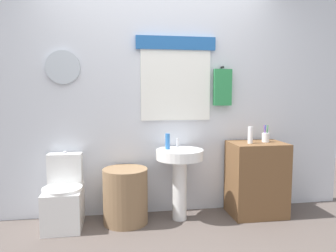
{
  "coord_description": "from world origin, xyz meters",
  "views": [
    {
      "loc": [
        -0.43,
        -2.35,
        1.33
      ],
      "look_at": [
        0.08,
        0.8,
        1.0
      ],
      "focal_mm": 34.09,
      "sensor_mm": 36.0,
      "label": 1
    }
  ],
  "objects_px": {
    "lotion_bottle": "(250,135)",
    "toothbrush_cup": "(266,137)",
    "toilet": "(64,198)",
    "soap_bottle": "(168,141)",
    "laundry_hamper": "(125,196)",
    "pedestal_sink": "(180,168)",
    "wooden_cabinet": "(256,179)"
  },
  "relations": [
    {
      "from": "toothbrush_cup",
      "to": "lotion_bottle",
      "type": "bearing_deg",
      "value": -163.54
    },
    {
      "from": "pedestal_sink",
      "to": "wooden_cabinet",
      "type": "height_order",
      "value": "wooden_cabinet"
    },
    {
      "from": "wooden_cabinet",
      "to": "soap_bottle",
      "type": "height_order",
      "value": "soap_bottle"
    },
    {
      "from": "soap_bottle",
      "to": "toothbrush_cup",
      "type": "xyz_separation_m",
      "value": [
        1.08,
        -0.03,
        0.02
      ]
    },
    {
      "from": "laundry_hamper",
      "to": "wooden_cabinet",
      "type": "bearing_deg",
      "value": 0.0
    },
    {
      "from": "lotion_bottle",
      "to": "toothbrush_cup",
      "type": "xyz_separation_m",
      "value": [
        0.2,
        0.06,
        -0.04
      ]
    },
    {
      "from": "toilet",
      "to": "laundry_hamper",
      "type": "height_order",
      "value": "toilet"
    },
    {
      "from": "wooden_cabinet",
      "to": "soap_bottle",
      "type": "distance_m",
      "value": 1.07
    },
    {
      "from": "laundry_hamper",
      "to": "soap_bottle",
      "type": "relative_size",
      "value": 3.46
    },
    {
      "from": "toilet",
      "to": "pedestal_sink",
      "type": "bearing_deg",
      "value": -1.61
    },
    {
      "from": "wooden_cabinet",
      "to": "soap_bottle",
      "type": "xyz_separation_m",
      "value": [
        -0.97,
        0.05,
        0.43
      ]
    },
    {
      "from": "wooden_cabinet",
      "to": "lotion_bottle",
      "type": "height_order",
      "value": "lotion_bottle"
    },
    {
      "from": "laundry_hamper",
      "to": "wooden_cabinet",
      "type": "height_order",
      "value": "wooden_cabinet"
    },
    {
      "from": "pedestal_sink",
      "to": "lotion_bottle",
      "type": "height_order",
      "value": "lotion_bottle"
    },
    {
      "from": "lotion_bottle",
      "to": "toothbrush_cup",
      "type": "distance_m",
      "value": 0.22
    },
    {
      "from": "toilet",
      "to": "laundry_hamper",
      "type": "relative_size",
      "value": 1.29
    },
    {
      "from": "soap_bottle",
      "to": "wooden_cabinet",
      "type": "bearing_deg",
      "value": -2.94
    },
    {
      "from": "toilet",
      "to": "wooden_cabinet",
      "type": "distance_m",
      "value": 2.03
    },
    {
      "from": "pedestal_sink",
      "to": "wooden_cabinet",
      "type": "distance_m",
      "value": 0.87
    },
    {
      "from": "pedestal_sink",
      "to": "lotion_bottle",
      "type": "xyz_separation_m",
      "value": [
        0.75,
        -0.04,
        0.33
      ]
    },
    {
      "from": "laundry_hamper",
      "to": "lotion_bottle",
      "type": "height_order",
      "value": "lotion_bottle"
    },
    {
      "from": "toilet",
      "to": "soap_bottle",
      "type": "height_order",
      "value": "soap_bottle"
    },
    {
      "from": "toothbrush_cup",
      "to": "wooden_cabinet",
      "type": "bearing_deg",
      "value": -168.78
    },
    {
      "from": "soap_bottle",
      "to": "laundry_hamper",
      "type": "bearing_deg",
      "value": -173.59
    },
    {
      "from": "toilet",
      "to": "lotion_bottle",
      "type": "height_order",
      "value": "lotion_bottle"
    },
    {
      "from": "laundry_hamper",
      "to": "lotion_bottle",
      "type": "relative_size",
      "value": 3.18
    },
    {
      "from": "toilet",
      "to": "lotion_bottle",
      "type": "distance_m",
      "value": 2.02
    },
    {
      "from": "laundry_hamper",
      "to": "lotion_bottle",
      "type": "xyz_separation_m",
      "value": [
        1.32,
        -0.04,
        0.6
      ]
    },
    {
      "from": "lotion_bottle",
      "to": "toothbrush_cup",
      "type": "height_order",
      "value": "toothbrush_cup"
    },
    {
      "from": "wooden_cabinet",
      "to": "toothbrush_cup",
      "type": "bearing_deg",
      "value": 11.22
    },
    {
      "from": "toilet",
      "to": "soap_bottle",
      "type": "distance_m",
      "value": 1.19
    },
    {
      "from": "toothbrush_cup",
      "to": "pedestal_sink",
      "type": "bearing_deg",
      "value": -178.79
    }
  ]
}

